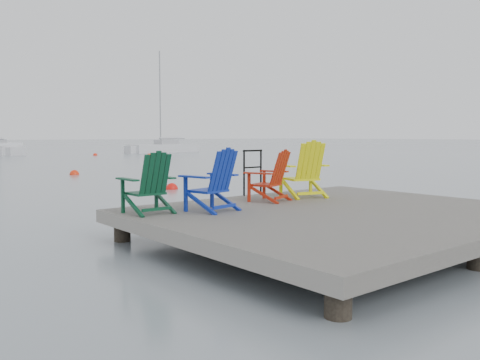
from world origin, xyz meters
TOP-DOWN VIEW (x-y plane):
  - ground at (0.00, 0.00)m, footprint 400.00×400.00m
  - dock at (0.00, 0.00)m, footprint 6.00×5.00m
  - handrail at (0.25, 2.45)m, footprint 0.48×0.04m
  - chair_green at (-2.53, 1.60)m, footprint 0.74×0.69m
  - chair_blue at (-1.64, 1.18)m, footprint 0.87×0.82m
  - chair_red at (-0.13, 1.50)m, footprint 0.86×0.83m
  - chair_yellow at (0.76, 1.52)m, footprint 0.99×0.94m
  - sailboat_far at (19.71, 38.58)m, footprint 7.42×2.82m
  - buoy_a at (2.06, 8.45)m, footprint 0.39×0.39m
  - buoy_b at (1.94, 16.18)m, footprint 0.41×0.41m
  - buoy_c at (14.58, 32.35)m, footprint 0.38×0.38m
  - buoy_d at (11.33, 35.72)m, footprint 0.38×0.38m

SIDE VIEW (x-z plane):
  - ground at x=0.00m, z-range 0.00..0.00m
  - buoy_a at x=2.06m, z-range -0.19..0.19m
  - buoy_b at x=1.94m, z-range -0.20..0.20m
  - buoy_c at x=14.58m, z-range -0.19..0.19m
  - buoy_d at x=11.33m, z-range -0.19..0.19m
  - dock at x=0.00m, z-range -0.35..1.05m
  - sailboat_far at x=19.71m, z-range -4.72..5.43m
  - chair_red at x=-0.13m, z-range 0.50..1.41m
  - chair_green at x=-2.53m, z-range 0.50..1.43m
  - chair_blue at x=-1.64m, z-range 0.50..1.47m
  - chair_yellow at x=0.76m, z-range 0.50..1.56m
  - handrail at x=0.25m, z-range 0.59..1.49m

